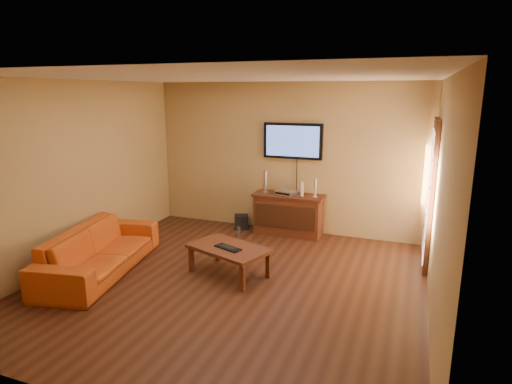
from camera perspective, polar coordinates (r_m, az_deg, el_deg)
The scene contains 14 objects.
ground_plane at distance 5.92m, azimuth -3.47°, elevation -12.05°, with size 5.00×5.00×0.00m, color #361A0F.
room_walls at distance 5.99m, azimuth -1.24°, elevation 5.17°, with size 5.00×5.00×5.00m.
french_door at distance 6.74m, azimuth 22.22°, elevation -0.42°, with size 0.07×1.02×2.22m.
media_console at distance 7.73m, azimuth 4.33°, elevation -2.98°, with size 1.26×0.48×0.74m.
television at distance 7.66m, azimuth 4.93°, elevation 6.79°, with size 1.07×0.08×0.63m.
coffee_table at distance 6.04m, azimuth -3.64°, elevation -7.74°, with size 1.25×0.98×0.42m.
sofa at distance 6.51m, azimuth -20.16°, elevation -6.41°, with size 2.20×0.64×0.86m, color #CA5016.
speaker_left at distance 7.74m, azimuth 1.24°, elevation 1.27°, with size 0.11×0.11×0.40m.
speaker_right at distance 7.45m, azimuth 7.87°, elevation 0.42°, with size 0.09×0.09×0.32m.
av_receiver at distance 7.61m, azimuth 4.00°, elevation -0.06°, with size 0.34×0.24×0.08m, color silver.
game_console at distance 7.57m, azimuth 6.21°, elevation 0.42°, with size 0.05×0.17×0.23m, color white.
subwoofer at distance 8.10m, azimuth -1.94°, elevation -3.98°, with size 0.25×0.25×0.25m, color black.
bottle at distance 7.68m, azimuth -2.34°, elevation -5.27°, with size 0.07×0.07×0.19m.
keyboard at distance 5.96m, azimuth -3.75°, elevation -7.42°, with size 0.42×0.28×0.02m.
Camera 1 is at (2.22, -4.87, 2.53)m, focal length 30.00 mm.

